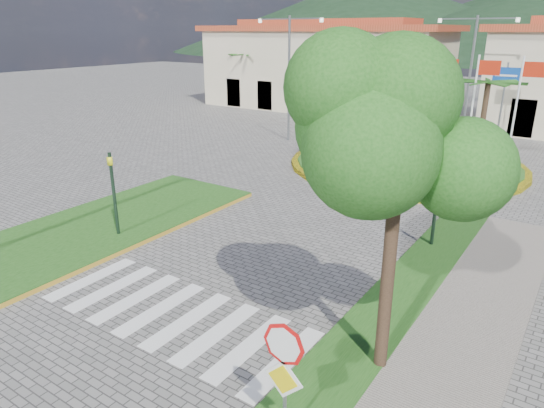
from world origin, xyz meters
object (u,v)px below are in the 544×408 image
Objects in this scene: stop_sign at (284,367)px; deciduous_tree at (400,142)px; car_dark_b at (513,125)px; white_van at (381,116)px; roundabout_island at (406,163)px; car_dark_a at (459,125)px.

deciduous_tree reaches higher than stop_sign.
white_van is at bearing 102.72° from car_dark_b.
deciduous_tree is at bearing -72.09° from roundabout_island.
car_dark_b reaches higher than white_van.
car_dark_a is at bearing 89.78° from roundabout_island.
roundabout_island is 20.69m from stop_sign.
car_dark_b is (3.30, 2.04, 0.03)m from car_dark_a.
roundabout_island is 4.79× the size of stop_sign.
deciduous_tree is 30.38m from car_dark_b.
car_dark_b is at bearing 75.55° from roundabout_island.
roundabout_island is at bearing -156.57° from white_van.
car_dark_b is (3.34, 12.97, 0.50)m from roundabout_island.
car_dark_a is 3.88m from car_dark_b.
stop_sign is (4.90, -20.04, 1.62)m from roundabout_island.
deciduous_tree reaches higher than white_van.
roundabout_island is 13.40m from car_dark_b.
roundabout_island is 3.19× the size of white_van.
roundabout_island reaches higher than car_dark_b.
white_van is at bearing 112.36° from deciduous_tree.
deciduous_tree is at bearing 78.82° from stop_sign.
car_dark_a is at bearing -100.50° from white_van.
car_dark_a is (6.29, -0.61, 0.09)m from white_van.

